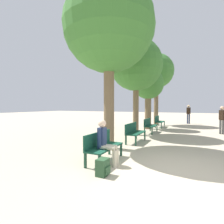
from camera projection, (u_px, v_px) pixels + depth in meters
ground_plane at (178, 174)px, 4.32m from camera, size 80.00×80.00×0.00m
bench_row_0 at (102, 144)px, 5.34m from camera, size 0.53×1.56×0.88m
bench_row_1 at (134, 131)px, 8.13m from camera, size 0.53×1.56×0.88m
bench_row_2 at (150, 125)px, 10.93m from camera, size 0.53×1.56×0.88m
bench_row_3 at (159, 121)px, 13.72m from camera, size 0.53×1.56×0.88m
tree_row_0 at (109, 28)px, 6.79m from camera, size 3.56×3.56×6.55m
tree_row_1 at (136, 65)px, 9.97m from camera, size 3.00×3.00×5.54m
tree_row_2 at (148, 85)px, 12.63m from camera, size 2.22×2.22×4.39m
tree_row_3 at (156, 72)px, 15.21m from camera, size 2.99×2.99×6.22m
person_seated at (106, 141)px, 5.01m from camera, size 0.61×0.35×1.30m
backpack at (103, 167)px, 4.23m from camera, size 0.28×0.32×0.41m
pedestrian_near at (188, 113)px, 16.34m from camera, size 0.36×0.25×1.77m
pedestrian_mid at (222, 118)px, 10.36m from camera, size 0.34×0.30×1.67m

